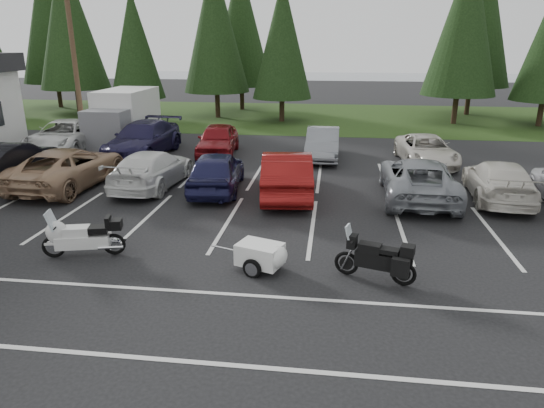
{
  "coord_description": "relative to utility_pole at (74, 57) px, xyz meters",
  "views": [
    {
      "loc": [
        3.74,
        -13.09,
        5.47
      ],
      "look_at": [
        2.12,
        -0.5,
        1.19
      ],
      "focal_mm": 32.0,
      "sensor_mm": 36.0,
      "label": 1
    }
  ],
  "objects": [
    {
      "name": "car_far_4",
      "position": [
        18.03,
        -2.28,
        -4.03
      ],
      "size": [
        2.57,
        4.94,
        1.33
      ],
      "primitive_type": "imported",
      "rotation": [
        0.0,
        0.0,
        0.08
      ],
      "color": "beige",
      "rests_on": "ground"
    },
    {
      "name": "stall_markings",
      "position": [
        10.0,
        -10.0,
        -4.69
      ],
      "size": [
        32.0,
        16.0,
        0.01
      ],
      "primitive_type": "cube",
      "color": "silver",
      "rests_on": "ground"
    },
    {
      "name": "car_far_1",
      "position": [
        4.34,
        -2.27,
        -3.86
      ],
      "size": [
        2.7,
        5.91,
        1.68
      ],
      "primitive_type": "imported",
      "rotation": [
        0.0,
        0.0,
        -0.06
      ],
      "color": "#191536",
      "rests_on": "ground"
    },
    {
      "name": "conifer_4",
      "position": [
        5.0,
        10.9,
        1.83
      ],
      "size": [
        4.8,
        4.8,
        11.17
      ],
      "color": "#332316",
      "rests_on": "ground"
    },
    {
      "name": "conifer_5",
      "position": [
        10.0,
        9.6,
        0.93
      ],
      "size": [
        4.14,
        4.14,
        9.63
      ],
      "color": "#332316",
      "rests_on": "ground"
    },
    {
      "name": "car_far_2",
      "position": [
        7.96,
        -1.52,
        -3.93
      ],
      "size": [
        2.19,
        4.63,
        1.53
      ],
      "primitive_type": "imported",
      "rotation": [
        0.0,
        0.0,
        0.09
      ],
      "color": "maroon",
      "rests_on": "ground"
    },
    {
      "name": "lake_water",
      "position": [
        14.0,
        43.0,
        -4.7
      ],
      "size": [
        70.0,
        50.0,
        0.02
      ],
      "primitive_type": "cube",
      "color": "slate",
      "rests_on": "ground"
    },
    {
      "name": "car_near_1",
      "position": [
        0.76,
        -7.57,
        -3.86
      ],
      "size": [
        2.01,
        5.17,
        1.68
      ],
      "primitive_type": "imported",
      "rotation": [
        0.0,
        0.0,
        3.19
      ],
      "color": "black",
      "rests_on": "ground"
    },
    {
      "name": "conifer_2",
      "position": [
        -6.0,
        10.8,
        2.25
      ],
      "size": [
        5.1,
        5.1,
        11.89
      ],
      "color": "#332316",
      "rests_on": "ground"
    },
    {
      "name": "car_near_6",
      "position": [
        16.84,
        -7.67,
        -3.95
      ],
      "size": [
        2.65,
        5.46,
        1.5
      ],
      "primitive_type": "imported",
      "rotation": [
        0.0,
        0.0,
        3.11
      ],
      "color": "gray",
      "rests_on": "ground"
    },
    {
      "name": "conifer_6",
      "position": [
        22.0,
        10.1,
        2.01
      ],
      "size": [
        4.93,
        4.93,
        11.48
      ],
      "color": "#332316",
      "rests_on": "ground"
    },
    {
      "name": "car_near_4",
      "position": [
        9.36,
        -7.6,
        -3.92
      ],
      "size": [
        2.21,
        4.68,
        1.55
      ],
      "primitive_type": "imported",
      "rotation": [
        0.0,
        0.0,
        3.23
      ],
      "color": "#1A1B43",
      "rests_on": "ground"
    },
    {
      "name": "adventure_motorcycle",
      "position": [
        14.83,
        -14.35,
        -4.03
      ],
      "size": [
        2.31,
        1.37,
        1.33
      ],
      "primitive_type": null,
      "rotation": [
        0.0,
        0.0,
        -0.3
      ],
      "color": "black",
      "rests_on": "ground"
    },
    {
      "name": "car_far_3",
      "position": [
        13.23,
        -1.67,
        -3.97
      ],
      "size": [
        1.56,
        4.45,
        1.46
      ],
      "primitive_type": "imported",
      "rotation": [
        0.0,
        0.0,
        -0.0
      ],
      "color": "slate",
      "rests_on": "ground"
    },
    {
      "name": "cargo_trailer",
      "position": [
        12.04,
        -14.2,
        -4.33
      ],
      "size": [
        1.78,
        1.36,
        0.73
      ],
      "primitive_type": null,
      "rotation": [
        0.0,
        0.0,
        -0.34
      ],
      "color": "white",
      "rests_on": "ground"
    },
    {
      "name": "car_near_7",
      "position": [
        19.71,
        -7.4,
        -3.99
      ],
      "size": [
        2.43,
        5.01,
        1.41
      ],
      "primitive_type": "imported",
      "rotation": [
        0.0,
        0.0,
        3.05
      ],
      "color": "beige",
      "rests_on": "ground"
    },
    {
      "name": "car_far_0",
      "position": [
        -0.11,
        -1.69,
        -3.91
      ],
      "size": [
        3.06,
        5.88,
        1.58
      ],
      "primitive_type": "imported",
      "rotation": [
        0.0,
        0.0,
        0.08
      ],
      "color": "silver",
      "rests_on": "ground"
    },
    {
      "name": "conifer_back_a",
      "position": [
        -10.0,
        15.0,
        2.49
      ],
      "size": [
        5.28,
        5.28,
        12.3
      ],
      "color": "#332316",
      "rests_on": "ground"
    },
    {
      "name": "car_near_3",
      "position": [
        6.73,
        -7.41,
        -3.98
      ],
      "size": [
        2.27,
        5.04,
        1.43
      ],
      "primitive_type": "imported",
      "rotation": [
        0.0,
        0.0,
        3.09
      ],
      "color": "silver",
      "rests_on": "ground"
    },
    {
      "name": "utility_pole",
      "position": [
        0.0,
        0.0,
        0.0
      ],
      "size": [
        1.6,
        0.26,
        9.0
      ],
      "color": "#473321",
      "rests_on": "ground"
    },
    {
      "name": "ground",
      "position": [
        10.0,
        -12.0,
        -4.7
      ],
      "size": [
        120.0,
        120.0,
        0.0
      ],
      "primitive_type": "plane",
      "color": "black",
      "rests_on": "ground"
    },
    {
      "name": "car_near_5",
      "position": [
        12.08,
        -7.88,
        -3.86
      ],
      "size": [
        2.27,
        5.22,
        1.67
      ],
      "primitive_type": "imported",
      "rotation": [
        0.0,
        0.0,
        3.24
      ],
      "color": "maroon",
      "rests_on": "ground"
    },
    {
      "name": "box_truck",
      "position": [
        2.0,
        0.5,
        -3.25
      ],
      "size": [
        2.4,
        5.6,
        2.9
      ],
      "primitive_type": null,
      "color": "silver",
      "rests_on": "ground"
    },
    {
      "name": "grass_strip",
      "position": [
        10.0,
        12.0,
        -4.69
      ],
      "size": [
        80.0,
        16.0,
        0.01
      ],
      "primitive_type": "cube",
      "color": "#1F3811",
      "rests_on": "ground"
    },
    {
      "name": "conifer_3",
      "position": [
        -0.5,
        9.4,
        0.57
      ],
      "size": [
        3.87,
        3.87,
        9.02
      ],
      "color": "#332316",
      "rests_on": "ground"
    },
    {
      "name": "conifer_back_c",
      "position": [
        24.0,
        14.8,
        2.8
      ],
      "size": [
        5.5,
        5.5,
        12.81
      ],
      "color": "#332316",
      "rests_on": "ground"
    },
    {
      "name": "touring_motorcycle",
      "position": [
        7.26,
        -13.95,
        -4.04
      ],
      "size": [
        2.49,
        1.3,
        1.32
      ],
      "primitive_type": null,
      "rotation": [
        0.0,
        0.0,
        0.25
      ],
      "color": "silver",
      "rests_on": "ground"
    },
    {
      "name": "car_near_2",
      "position": [
        3.44,
        -7.78,
        -3.93
      ],
      "size": [
        2.86,
        5.69,
        1.54
      ],
      "primitive_type": "imported",
      "rotation": [
        0.0,
        0.0,
        3.09
      ],
      "color": "#9D7A5B",
      "rests_on": "ground"
    },
    {
      "name": "conifer_back_b",
      "position": [
        6.0,
        15.5,
        2.07
      ],
      "size": [
        4.97,
        4.97,
        11.58
      ],
      "color": "#332316",
      "rests_on": "ground"
    }
  ]
}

